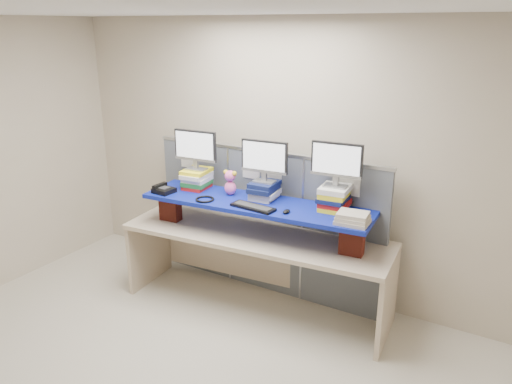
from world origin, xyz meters
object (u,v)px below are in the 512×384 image
Objects in this scene: monitor_center at (264,159)px; monitor_right at (337,162)px; desk at (256,249)px; blue_board at (256,204)px; monitor_left at (195,148)px; desk_phone at (163,190)px; keyboard at (253,207)px.

monitor_right is at bearing -0.00° from monitor_center.
monitor_right reaches higher than desk.
blue_board is 4.80× the size of monitor_left.
monitor_left is at bearing 58.18° from desk_phone.
monitor_right reaches higher than monitor_center.
desk is at bearing -104.32° from monitor_center.
monitor_right is at bearing 9.27° from desk.
monitor_left is 1.00× the size of monitor_center.
monitor_right is (0.69, 0.06, 0.05)m from monitor_center.
desk is 0.89m from monitor_center.
desk is at bearing -9.28° from monitor_left.
monitor_center is 1.06× the size of keyboard.
monitor_center reaches higher than keyboard.
monitor_right is (0.71, 0.18, 0.93)m from desk.
blue_board is at bearing -170.73° from monitor_right.
blue_board is at bearing -9.28° from monitor_left.
desk_phone reaches higher than blue_board.
monitor_right reaches higher than desk_phone.
monitor_center is 0.48m from keyboard.
keyboard is (0.06, -0.16, 0.03)m from blue_board.
desk_phone reaches higher than desk.
keyboard is (0.04, -0.28, -0.38)m from monitor_center.
desk_phone is (-1.65, -0.41, -0.42)m from monitor_right.
desk_phone is at bearing -171.59° from blue_board.
blue_board is 4.80× the size of monitor_center.
monitor_center reaches higher than blue_board.
desk_phone is (-0.20, -0.28, -0.40)m from monitor_left.
blue_board is at bearing 17.96° from desk_phone.
desk_phone is at bearing -171.21° from monitor_right.
blue_board is 4.80× the size of monitor_right.
keyboard is (0.06, -0.16, 0.50)m from desk.
monitor_left is at bearing -180.00° from monitor_center.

